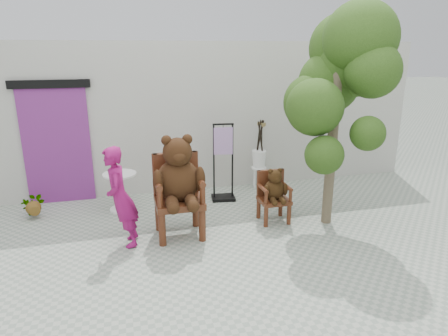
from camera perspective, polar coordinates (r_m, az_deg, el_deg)
name	(u,v)px	position (r m, az deg, el deg)	size (l,w,h in m)	color
ground_plane	(251,242)	(6.26, 3.90, -10.55)	(60.00, 60.00, 0.00)	#989E8D
back_wall	(207,114)	(8.66, -2.42, 7.69)	(9.00, 1.00, 3.00)	#BBB9AF
doorway	(57,143)	(8.11, -22.77, 3.34)	(1.40, 0.11, 2.33)	#752776
chair_big	(178,180)	(6.17, -6.55, -1.77)	(0.80, 0.86, 1.63)	#411C0D
chair_small	(274,190)	(6.82, 7.14, -3.20)	(0.50, 0.51, 0.95)	#411C0D
person	(121,197)	(6.07, -14.53, -4.10)	(0.56, 0.37, 1.53)	#90115A
cafe_table	(121,187)	(7.50, -14.57, -2.67)	(0.60, 0.60, 0.70)	white
display_stand	(223,171)	(7.72, -0.12, -0.43)	(0.49, 0.40, 1.51)	black
stool_bucket	(259,159)	(8.39, 5.02, 1.34)	(0.32, 0.32, 1.45)	white
tree	(342,71)	(6.78, 16.50, 13.16)	(1.84, 1.96, 3.58)	#4C402E
potted_plant	(34,205)	(7.81, -25.51, -4.78)	(0.39, 0.34, 0.43)	#1B360E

